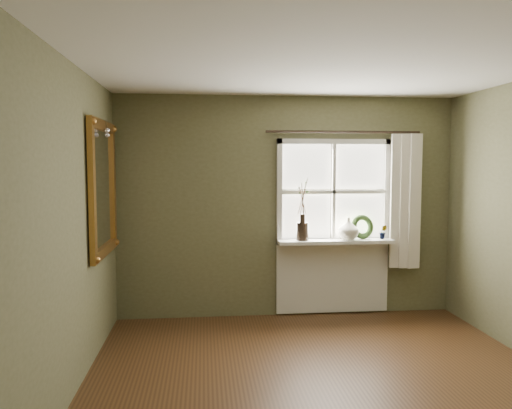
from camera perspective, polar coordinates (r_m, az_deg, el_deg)
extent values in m
plane|color=#412714|center=(4.11, 9.12, -21.50)|extent=(4.50, 4.50, 0.00)
plane|color=silver|center=(3.77, 9.65, 16.73)|extent=(4.50, 4.50, 0.00)
cube|color=brown|center=(5.96, 3.52, -0.23)|extent=(4.00, 0.10, 2.60)
cube|color=brown|center=(3.75, -22.53, -3.47)|extent=(0.10, 4.50, 2.60)
cube|color=silver|center=(6.04, 8.79, -4.13)|extent=(1.36, 0.06, 0.06)
cube|color=silver|center=(5.98, 8.93, 7.12)|extent=(1.36, 0.06, 0.06)
cube|color=silver|center=(5.85, 2.69, 1.45)|extent=(0.06, 0.06, 1.24)
cube|color=silver|center=(6.18, 14.69, 1.47)|extent=(0.06, 0.06, 1.24)
cube|color=silver|center=(5.98, 8.86, 1.47)|extent=(1.24, 0.05, 0.04)
cube|color=silver|center=(5.98, 8.86, 1.47)|extent=(0.04, 0.05, 1.12)
cube|color=white|center=(5.92, 5.78, 4.32)|extent=(0.59, 0.01, 0.53)
cube|color=white|center=(6.09, 11.80, 4.26)|extent=(0.59, 0.01, 0.53)
cube|color=white|center=(5.96, 5.74, -1.36)|extent=(0.59, 0.01, 0.53)
cube|color=white|center=(6.12, 11.71, -1.27)|extent=(0.59, 0.01, 0.53)
cube|color=silver|center=(5.95, 9.04, -4.17)|extent=(1.36, 0.26, 0.04)
cube|color=silver|center=(6.13, 8.72, -8.08)|extent=(1.36, 0.04, 0.88)
cylinder|color=black|center=(5.84, 5.33, -3.06)|extent=(0.18, 0.18, 0.21)
imported|color=beige|center=(5.97, 10.51, -2.72)|extent=(0.32, 0.32, 0.26)
torus|color=#2B441E|center=(6.06, 12.04, -2.80)|extent=(0.32, 0.19, 0.30)
imported|color=#2B441E|center=(5.84, 5.13, -3.30)|extent=(0.10, 0.08, 0.16)
imported|color=#2B441E|center=(6.11, 14.32, -3.05)|extent=(0.11, 0.10, 0.17)
cube|color=beige|center=(6.18, 16.62, 0.36)|extent=(0.36, 0.12, 1.59)
cylinder|color=black|center=(5.97, 10.01, 8.17)|extent=(1.84, 0.03, 0.03)
cube|color=white|center=(5.10, -17.15, 1.76)|extent=(0.02, 0.91, 1.13)
cube|color=#9F6A2F|center=(5.11, -17.20, 8.63)|extent=(0.05, 1.11, 0.10)
cube|color=#9F6A2F|center=(5.17, -16.88, -5.02)|extent=(0.05, 1.11, 0.10)
cube|color=#9F6A2F|center=(4.61, -18.24, 1.45)|extent=(0.05, 0.10, 1.13)
cube|color=#9F6A2F|center=(5.60, -16.05, 2.03)|extent=(0.05, 0.10, 1.13)
sphere|color=silver|center=(5.07, -16.70, 8.08)|extent=(0.04, 0.04, 0.04)
sphere|color=silver|center=(5.10, -16.62, 7.61)|extent=(0.04, 0.04, 0.04)
sphere|color=silver|center=(5.13, -16.57, 8.16)|extent=(0.04, 0.04, 0.04)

